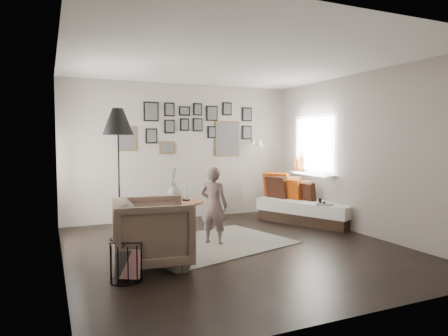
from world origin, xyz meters
name	(u,v)px	position (x,y,z in m)	size (l,w,h in m)	color
ground	(235,248)	(0.00, 0.00, 0.00)	(4.80, 4.80, 0.00)	black
wall_back	(182,152)	(0.00, 2.40, 1.30)	(4.50, 4.50, 0.00)	#9D9389
wall_front	(358,166)	(0.00, -2.40, 1.30)	(4.50, 4.50, 0.00)	#9D9389
wall_left	(60,159)	(-2.25, 0.00, 1.30)	(4.80, 4.80, 0.00)	#9D9389
wall_right	(361,154)	(2.25, 0.00, 1.30)	(4.80, 4.80, 0.00)	#9D9389
ceiling	(235,61)	(0.00, 0.00, 2.60)	(4.80, 4.80, 0.00)	white
door_left	(60,173)	(-2.23, 1.20, 1.05)	(0.00, 2.14, 2.14)	white
window_right	(307,171)	(2.18, 1.34, 0.93)	(0.15, 1.32, 1.30)	white
gallery_wall	(196,129)	(0.29, 2.38, 1.74)	(2.74, 0.03, 1.08)	brown
wall_sconce	(259,143)	(1.55, 2.13, 1.46)	(0.18, 0.36, 0.16)	white
rug	(212,244)	(-0.23, 0.31, 0.01)	(2.21, 1.54, 0.01)	beige
pedestal_table	(180,220)	(-0.52, 0.91, 0.27)	(0.73, 0.73, 0.58)	brown
vase	(174,191)	(-0.60, 0.93, 0.74)	(0.21, 0.21, 0.52)	black
candles	(186,192)	(-0.41, 0.91, 0.71)	(0.13, 0.13, 0.27)	black
daybed	(305,206)	(2.00, 1.14, 0.29)	(1.47, 1.96, 0.89)	black
magazine_on_daybed	(325,205)	(1.94, 0.50, 0.42)	(0.20, 0.27, 0.01)	black
armchair	(153,232)	(-1.25, -0.32, 0.41)	(0.88, 0.91, 0.83)	#725E4D
armchair_cushion	(154,226)	(-1.22, -0.27, 0.48)	(0.37, 0.37, 0.09)	white
floor_lamp	(118,127)	(-1.41, 1.16, 1.72)	(0.47, 0.47, 2.00)	black
magazine_basket	(126,262)	(-1.64, -0.71, 0.20)	(0.43, 0.43, 0.41)	black
demijohn_large	(320,215)	(2.00, 0.71, 0.19)	(0.33, 0.33, 0.49)	black
demijohn_small	(324,218)	(2.00, 0.59, 0.17)	(0.29, 0.29, 0.45)	black
child	(214,205)	(-0.19, 0.33, 0.57)	(0.42, 0.27, 1.14)	#6A5653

